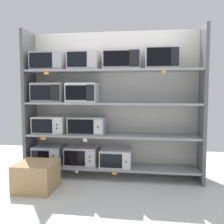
% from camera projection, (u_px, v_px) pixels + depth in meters
% --- Properties ---
extents(ground, '(6.65, 6.00, 0.02)m').
position_uv_depth(ground, '(100.00, 206.00, 3.15)').
color(ground, silver).
extents(back_panel, '(2.85, 0.04, 2.31)m').
position_uv_depth(back_panel, '(114.00, 104.00, 4.28)').
color(back_panel, beige).
rests_on(back_panel, ground).
extents(upright_left, '(0.05, 0.45, 2.31)m').
position_uv_depth(upright_left, '(29.00, 104.00, 4.22)').
color(upright_left, '#5B5B5E').
rests_on(upright_left, ground).
extents(upright_right, '(0.05, 0.45, 2.31)m').
position_uv_depth(upright_right, '(203.00, 105.00, 3.84)').
color(upright_right, '#5B5B5E').
rests_on(upright_right, ground).
extents(shelf_0, '(2.65, 0.45, 0.03)m').
position_uv_depth(shelf_0, '(112.00, 167.00, 4.12)').
color(shelf_0, '#99999E').
rests_on(shelf_0, ground).
extents(microwave_0, '(0.46, 0.41, 0.29)m').
position_uv_depth(microwave_0, '(49.00, 154.00, 4.25)').
color(microwave_0, '#96A0AB').
rests_on(microwave_0, shelf_0).
extents(microwave_1, '(0.51, 0.36, 0.29)m').
position_uv_depth(microwave_1, '(82.00, 156.00, 4.17)').
color(microwave_1, '#BCB0C0').
rests_on(microwave_1, shelf_0).
extents(microwave_2, '(0.48, 0.43, 0.27)m').
position_uv_depth(microwave_2, '(116.00, 158.00, 4.09)').
color(microwave_2, silver).
rests_on(microwave_2, shelf_0).
extents(price_tag_0, '(0.08, 0.00, 0.03)m').
position_uv_depth(price_tag_0, '(43.00, 170.00, 4.04)').
color(price_tag_0, beige).
extents(price_tag_1, '(0.05, 0.00, 0.03)m').
position_uv_depth(price_tag_1, '(77.00, 172.00, 3.97)').
color(price_tag_1, white).
extents(price_tag_2, '(0.08, 0.00, 0.03)m').
position_uv_depth(price_tag_2, '(114.00, 174.00, 3.88)').
color(price_tag_2, orange).
extents(shelf_1, '(2.65, 0.45, 0.03)m').
position_uv_depth(shelf_1, '(112.00, 135.00, 4.07)').
color(shelf_1, '#99999E').
extents(microwave_3, '(0.52, 0.35, 0.26)m').
position_uv_depth(microwave_3, '(50.00, 125.00, 4.20)').
color(microwave_3, silver).
rests_on(microwave_3, shelf_1).
extents(microwave_4, '(0.58, 0.34, 0.27)m').
position_uv_depth(microwave_4, '(87.00, 125.00, 4.11)').
color(microwave_4, '#A1A6AE').
rests_on(microwave_4, shelf_1).
extents(price_tag_3, '(0.09, 0.00, 0.03)m').
position_uv_depth(price_tag_3, '(43.00, 139.00, 4.00)').
color(price_tag_3, orange).
extents(price_tag_4, '(0.06, 0.00, 0.05)m').
position_uv_depth(price_tag_4, '(85.00, 140.00, 3.90)').
color(price_tag_4, white).
extents(shelf_2, '(2.65, 0.45, 0.03)m').
position_uv_depth(shelf_2, '(112.00, 103.00, 4.03)').
color(shelf_2, '#99999E').
extents(microwave_5, '(0.50, 0.37, 0.30)m').
position_uv_depth(microwave_5, '(49.00, 92.00, 4.16)').
color(microwave_5, '#A5A4A1').
rests_on(microwave_5, shelf_2).
extents(microwave_6, '(0.47, 0.41, 0.30)m').
position_uv_depth(microwave_6, '(83.00, 93.00, 4.08)').
color(microwave_6, silver).
rests_on(microwave_6, shelf_2).
extents(shelf_3, '(2.65, 0.45, 0.03)m').
position_uv_depth(shelf_3, '(112.00, 71.00, 3.99)').
color(shelf_3, '#99999E').
extents(microwave_7, '(0.53, 0.38, 0.28)m').
position_uv_depth(microwave_7, '(49.00, 61.00, 4.11)').
color(microwave_7, '#A19FA7').
rests_on(microwave_7, shelf_3).
extents(microwave_8, '(0.47, 0.41, 0.28)m').
position_uv_depth(microwave_8, '(84.00, 61.00, 4.03)').
color(microwave_8, '#BBB3BD').
rests_on(microwave_8, shelf_3).
extents(microwave_9, '(0.56, 0.35, 0.30)m').
position_uv_depth(microwave_9, '(122.00, 60.00, 3.95)').
color(microwave_9, '#B8B1B6').
rests_on(microwave_9, shelf_3).
extents(microwave_10, '(0.48, 0.35, 0.33)m').
position_uv_depth(microwave_10, '(162.00, 58.00, 3.86)').
color(microwave_10, '#BDBDC1').
rests_on(microwave_10, shelf_3).
extents(price_tag_5, '(0.07, 0.00, 0.04)m').
position_uv_depth(price_tag_5, '(46.00, 73.00, 3.90)').
color(price_tag_5, orange).
extents(price_tag_6, '(0.07, 0.00, 0.04)m').
position_uv_depth(price_tag_6, '(164.00, 72.00, 3.66)').
color(price_tag_6, orange).
extents(shipping_carton, '(0.52, 0.52, 0.38)m').
position_uv_depth(shipping_carton, '(37.00, 176.00, 3.61)').
color(shipping_carton, tan).
rests_on(shipping_carton, ground).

